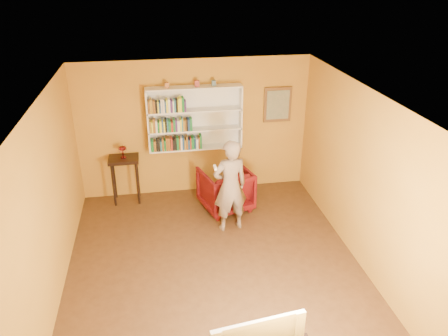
{
  "coord_description": "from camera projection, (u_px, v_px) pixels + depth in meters",
  "views": [
    {
      "loc": [
        -0.78,
        -5.52,
        4.32
      ],
      "look_at": [
        0.29,
        0.75,
        1.28
      ],
      "focal_mm": 35.0,
      "sensor_mm": 36.0,
      "label": 1
    }
  ],
  "objects": [
    {
      "name": "console_table",
      "position": [
        124.0,
        165.0,
        8.35
      ],
      "size": [
        0.57,
        0.43,
        0.93
      ],
      "color": "black",
      "rests_on": "ground"
    },
    {
      "name": "ornament_right",
      "position": [
        214.0,
        83.0,
        8.06
      ],
      "size": [
        0.07,
        0.07,
        0.1
      ],
      "primitive_type": "cube",
      "color": "#415B6C",
      "rests_on": "bookshelf"
    },
    {
      "name": "books_row_lower",
      "position": [
        177.0,
        143.0,
        8.39
      ],
      "size": [
        0.97,
        0.19,
        0.27
      ],
      "color": "#197230",
      "rests_on": "bookshelf"
    },
    {
      "name": "game_remote",
      "position": [
        215.0,
        168.0,
        6.83
      ],
      "size": [
        0.04,
        0.15,
        0.04
      ],
      "primitive_type": "cube",
      "color": "white",
      "rests_on": "person"
    },
    {
      "name": "ornament_centre",
      "position": [
        197.0,
        83.0,
        8.01
      ],
      "size": [
        0.08,
        0.08,
        0.11
      ],
      "primitive_type": "cube",
      "color": "#973532",
      "rests_on": "bookshelf"
    },
    {
      "name": "person",
      "position": [
        230.0,
        186.0,
        7.43
      ],
      "size": [
        0.68,
        0.51,
        1.67
      ],
      "primitive_type": "imported",
      "rotation": [
        0.0,
        0.0,
        3.34
      ],
      "color": "#7A6859",
      "rests_on": "ground"
    },
    {
      "name": "framed_painting",
      "position": [
        278.0,
        105.0,
        8.57
      ],
      "size": [
        0.55,
        0.05,
        0.7
      ],
      "color": "brown",
      "rests_on": "room_shell"
    },
    {
      "name": "bookshelf",
      "position": [
        195.0,
        118.0,
        8.34
      ],
      "size": [
        1.8,
        0.29,
        1.23
      ],
      "color": "white",
      "rests_on": "room_shell"
    },
    {
      "name": "television",
      "position": [
        255.0,
        335.0,
        4.57
      ],
      "size": [
        1.02,
        0.26,
        0.58
      ],
      "primitive_type": "imported",
      "rotation": [
        0.0,
        0.0,
        0.13
      ],
      "color": "black",
      "rests_on": "tv_cabinet"
    },
    {
      "name": "ruby_lustre",
      "position": [
        122.0,
        149.0,
        8.2
      ],
      "size": [
        0.15,
        0.15,
        0.24
      ],
      "color": "maroon",
      "rests_on": "console_table"
    },
    {
      "name": "ornament_left",
      "position": [
        167.0,
        85.0,
        7.93
      ],
      "size": [
        0.07,
        0.07,
        0.1
      ],
      "primitive_type": "cube",
      "color": "#B46733",
      "rests_on": "bookshelf"
    },
    {
      "name": "room_shell",
      "position": [
        213.0,
        207.0,
        6.45
      ],
      "size": [
        5.3,
        5.8,
        2.88
      ],
      "color": "#422915",
      "rests_on": "ground"
    },
    {
      "name": "armchair",
      "position": [
        226.0,
        189.0,
        8.25
      ],
      "size": [
        1.07,
        1.09,
        0.81
      ],
      "primitive_type": "imported",
      "rotation": [
        0.0,
        0.0,
        3.42
      ],
      "color": "#47050B",
      "rests_on": "ground"
    },
    {
      "name": "books_row_middle",
      "position": [
        171.0,
        125.0,
        8.21
      ],
      "size": [
        0.8,
        0.19,
        0.26
      ],
      "color": "#A37E20",
      "rests_on": "bookshelf"
    },
    {
      "name": "books_row_upper",
      "position": [
        167.0,
        106.0,
        8.04
      ],
      "size": [
        0.69,
        0.19,
        0.27
      ],
      "color": "brown",
      "rests_on": "bookshelf"
    }
  ]
}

